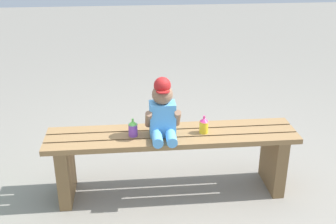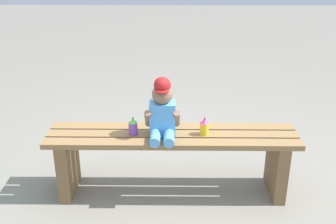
# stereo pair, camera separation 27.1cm
# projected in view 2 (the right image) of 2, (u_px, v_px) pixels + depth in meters

# --- Properties ---
(ground_plane) EXTENTS (16.00, 16.00, 0.00)m
(ground_plane) POSITION_uv_depth(u_px,v_px,m) (173.00, 190.00, 3.01)
(ground_plane) COLOR gray
(park_bench) EXTENTS (1.70, 0.35, 0.46)m
(park_bench) POSITION_uv_depth(u_px,v_px,m) (173.00, 152.00, 2.89)
(park_bench) COLOR olive
(park_bench) RESTS_ON ground_plane
(child_figure) EXTENTS (0.23, 0.27, 0.40)m
(child_figure) POSITION_uv_depth(u_px,v_px,m) (163.00, 111.00, 2.73)
(child_figure) COLOR #59A5E5
(child_figure) RESTS_ON park_bench
(sippy_cup_left) EXTENTS (0.06, 0.06, 0.12)m
(sippy_cup_left) POSITION_uv_depth(u_px,v_px,m) (134.00, 126.00, 2.80)
(sippy_cup_left) COLOR #8C4CCC
(sippy_cup_left) RESTS_ON park_bench
(sippy_cup_right) EXTENTS (0.06, 0.06, 0.12)m
(sippy_cup_right) POSITION_uv_depth(u_px,v_px,m) (205.00, 127.00, 2.79)
(sippy_cup_right) COLOR yellow
(sippy_cup_right) RESTS_ON park_bench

